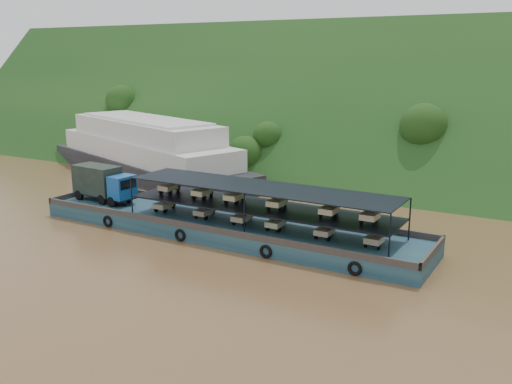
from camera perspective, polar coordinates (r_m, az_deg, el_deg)
The scene contains 4 objects.
ground at distance 47.24m, azimuth 0.29°, elevation -4.80°, with size 160.00×160.00×0.00m, color brown.
hillside at distance 79.58m, azimuth 13.24°, elevation 2.39°, with size 140.00×28.00×28.00m, color #163914.
cargo_barge at distance 49.07m, azimuth -4.32°, elevation -2.74°, with size 35.00×7.18×4.58m.
passenger_ferry at distance 73.57m, azimuth -10.96°, elevation 4.11°, with size 36.86×20.50×7.27m.
Camera 1 is at (22.19, -38.98, 14.81)m, focal length 40.00 mm.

